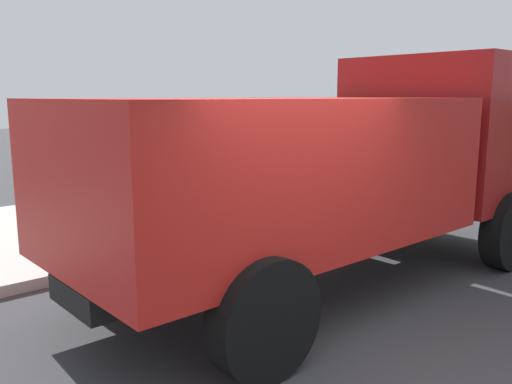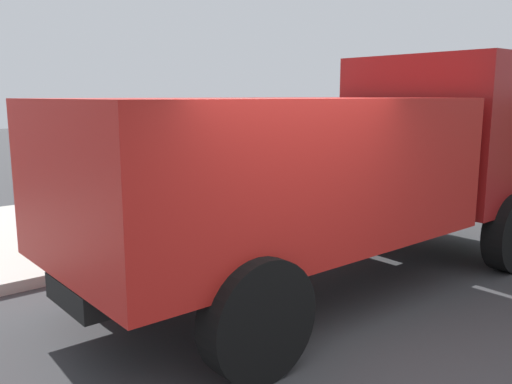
# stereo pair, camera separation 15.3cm
# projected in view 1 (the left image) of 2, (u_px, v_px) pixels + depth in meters

# --- Properties ---
(ground_plane) EXTENTS (80.00, 80.00, 0.00)m
(ground_plane) POSITION_uv_depth(u_px,v_px,m) (351.00, 379.00, 4.65)
(ground_plane) COLOR #38383A
(sidewalk_curb) EXTENTS (36.00, 5.00, 0.15)m
(sidewalk_curb) POSITION_uv_depth(u_px,v_px,m) (60.00, 231.00, 9.44)
(sidewalk_curb) COLOR #BCB7AD
(sidewalk_curb) RESTS_ON ground
(fire_hydrant) EXTENTS (0.22, 0.49, 0.75)m
(fire_hydrant) POSITION_uv_depth(u_px,v_px,m) (84.00, 221.00, 8.17)
(fire_hydrant) COLOR yellow
(fire_hydrant) RESTS_ON sidewalk_curb
(loose_tire) EXTENTS (1.21, 0.66, 1.20)m
(loose_tire) POSITION_uv_depth(u_px,v_px,m) (90.00, 208.00, 8.06)
(loose_tire) COLOR black
(loose_tire) RESTS_ON sidewalk_curb
(stop_sign) EXTENTS (0.76, 0.08, 2.21)m
(stop_sign) POSITION_uv_depth(u_px,v_px,m) (218.00, 142.00, 8.72)
(stop_sign) COLOR gray
(stop_sign) RESTS_ON sidewalk_curb
(dump_truck_red) EXTENTS (7.01, 2.81, 3.00)m
(dump_truck_red) POSITION_uv_depth(u_px,v_px,m) (343.00, 160.00, 6.91)
(dump_truck_red) COLOR red
(dump_truck_red) RESTS_ON ground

